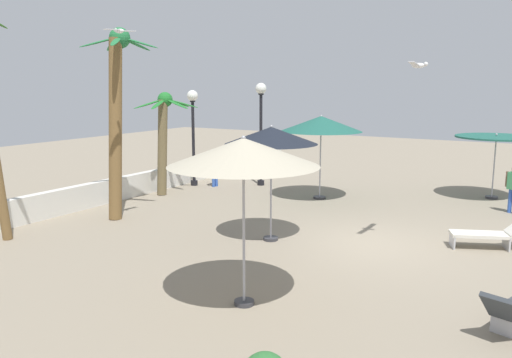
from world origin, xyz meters
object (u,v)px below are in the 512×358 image
patio_umbrella_1 (271,136)px  lamp_post_0 (261,116)px  patio_umbrella_2 (243,153)px  guest_0 (215,164)px  lounge_chair_1 (490,233)px  patio_umbrella_0 (321,124)px  patio_umbrella_3 (496,139)px  palm_tree_2 (164,129)px  lamp_post_2 (193,121)px  palm_tree_1 (117,105)px  seagull_0 (419,65)px  seagull_1 (119,31)px

patio_umbrella_1 → lamp_post_0: bearing=32.2°
patio_umbrella_2 → guest_0: (9.26, 7.19, -1.95)m
patio_umbrella_1 → lounge_chair_1: size_ratio=1.56×
patio_umbrella_0 → patio_umbrella_3: bearing=-58.9°
patio_umbrella_2 → palm_tree_2: bearing=48.2°
lounge_chair_1 → guest_0: 11.13m
patio_umbrella_1 → lounge_chair_1: patio_umbrella_1 is taller
patio_umbrella_1 → lamp_post_2: bearing=51.5°
palm_tree_1 → lamp_post_2: size_ratio=1.49×
patio_umbrella_0 → lounge_chair_1: bearing=-117.9°
palm_tree_2 → lounge_chair_1: size_ratio=1.95×
patio_umbrella_0 → lamp_post_0: 3.36m
patio_umbrella_0 → lounge_chair_1: (-3.22, -6.07, -2.29)m
palm_tree_1 → lounge_chair_1: bearing=-76.7°
guest_0 → seagull_0: size_ratio=1.21×
lounge_chair_1 → seagull_0: (-1.27, 1.66, 4.11)m
patio_umbrella_3 → guest_0: (-3.26, 9.91, -1.23)m
lamp_post_2 → patio_umbrella_1: bearing=-128.5°
lamp_post_2 → patio_umbrella_0: bearing=-87.3°
lounge_chair_1 → seagull_1: 10.87m
palm_tree_2 → palm_tree_1: bearing=-161.1°
patio_umbrella_3 → lamp_post_2: lamp_post_2 is taller
seagull_1 → palm_tree_1: bearing=51.2°
patio_umbrella_1 → seagull_1: bearing=107.3°
patio_umbrella_0 → seagull_1: size_ratio=3.10×
patio_umbrella_1 → palm_tree_2: (3.22, 6.35, -0.33)m
lamp_post_0 → seagull_0: (-5.67, -7.56, 1.68)m
lounge_chair_1 → patio_umbrella_2: bearing=150.4°
seagull_0 → seagull_1: seagull_1 is taller
palm_tree_2 → seagull_1: bearing=-151.5°
palm_tree_2 → lamp_post_0: size_ratio=0.92×
patio_umbrella_2 → seagull_1: 6.67m
patio_umbrella_1 → lamp_post_0: size_ratio=0.74×
lamp_post_2 → lounge_chair_1: size_ratio=1.97×
patio_umbrella_2 → seagull_0: bearing=-20.5°
patio_umbrella_0 → patio_umbrella_1: patio_umbrella_1 is taller
palm_tree_2 → guest_0: 2.74m
lounge_chair_1 → lamp_post_2: bearing=75.6°
patio_umbrella_2 → seagull_1: seagull_1 is taller
patio_umbrella_0 → patio_umbrella_3: size_ratio=1.08×
patio_umbrella_1 → lamp_post_2: (5.15, 6.47, -0.12)m
palm_tree_2 → lamp_post_0: lamp_post_0 is taller
palm_tree_1 → lounge_chair_1: palm_tree_1 is taller
patio_umbrella_0 → lounge_chair_1: patio_umbrella_0 is taller
palm_tree_1 → patio_umbrella_1: bearing=-87.5°
patio_umbrella_1 → lamp_post_0: (6.59, 4.15, 0.06)m
lamp_post_2 → seagull_0: (-4.23, -9.87, 1.87)m
palm_tree_1 → guest_0: size_ratio=3.76×
patio_umbrella_2 → lamp_post_2: 12.12m
patio_umbrella_0 → seagull_0: (-4.49, -4.42, 1.81)m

